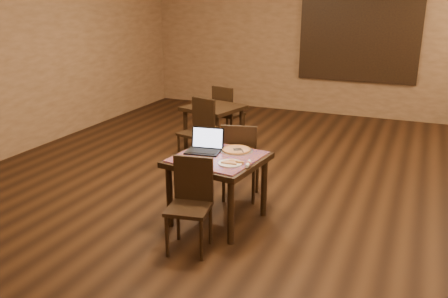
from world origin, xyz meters
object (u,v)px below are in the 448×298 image
at_px(laptop, 205,145).
at_px(pizza_pan, 236,151).
at_px(other_table_b_chair_far, 226,111).
at_px(chair_main_near, 191,198).
at_px(tiled_table, 218,165).
at_px(chair_main_far, 240,158).
at_px(other_table_b, 214,114).
at_px(other_table_b_chair_near, 199,127).

distance_m(laptop, pizza_pan, 0.35).
xyz_separation_m(laptop, other_table_b_chair_far, (-0.88, 2.69, -0.28)).
height_order(chair_main_near, pizza_pan, chair_main_near).
xyz_separation_m(tiled_table, chair_main_far, (0.02, 0.62, -0.11)).
height_order(chair_main_far, other_table_b, chair_main_far).
xyz_separation_m(chair_main_near, laptop, (-0.19, 0.73, 0.31)).
xyz_separation_m(other_table_b, other_table_b_chair_near, (0.02, -0.56, -0.08)).
height_order(pizza_pan, other_table_b_chair_far, other_table_b_chair_far).
bearing_deg(chair_main_near, chair_main_far, 78.46).
height_order(chair_main_far, laptop, laptop).
bearing_deg(chair_main_far, other_table_b_chair_near, -57.00).
xyz_separation_m(other_table_b_chair_near, other_table_b_chair_far, (-0.04, 1.13, 0.00)).
height_order(tiled_table, chair_main_far, chair_main_far).
bearing_deg(laptop, chair_main_near, -84.28).
distance_m(chair_main_near, laptop, 0.81).
relative_size(chair_main_near, other_table_b, 0.95).
height_order(pizza_pan, other_table_b_chair_near, other_table_b_chair_near).
bearing_deg(other_table_b, chair_main_near, -55.40).
bearing_deg(laptop, pizza_pan, 13.72).
relative_size(other_table_b, other_table_b_chair_near, 1.00).
bearing_deg(other_table_b_chair_near, other_table_b, 106.58).
distance_m(pizza_pan, other_table_b, 2.33).
bearing_deg(pizza_pan, chair_main_far, 105.18).
bearing_deg(tiled_table, other_table_b_chair_far, 118.50).
height_order(chair_main_near, other_table_b, chair_main_near).
height_order(other_table_b, other_table_b_chair_far, other_table_b_chair_far).
bearing_deg(other_table_b, chair_main_far, -41.86).
relative_size(tiled_table, chair_main_far, 1.06).
xyz_separation_m(tiled_table, laptop, (-0.20, 0.11, 0.17)).
bearing_deg(chair_main_near, laptop, 94.24).
bearing_deg(other_table_b_chair_far, other_table_b, 106.58).
relative_size(pizza_pan, other_table_b_chair_near, 0.38).
bearing_deg(chair_main_near, pizza_pan, 71.08).
relative_size(chair_main_far, pizza_pan, 2.65).
xyz_separation_m(chair_main_far, other_table_b, (-1.08, 1.62, 0.07)).
xyz_separation_m(chair_main_near, other_table_b_chair_near, (-1.03, 2.29, 0.02)).
relative_size(chair_main_far, other_table_b_chair_near, 1.01).
relative_size(tiled_table, other_table_b_chair_far, 1.07).
bearing_deg(chair_main_far, pizza_pan, 93.11).
xyz_separation_m(chair_main_near, other_table_b_chair_far, (-1.07, 3.42, 0.02)).
bearing_deg(laptop, chair_main_far, 58.18).
xyz_separation_m(tiled_table, chair_main_near, (-0.01, -0.62, -0.14)).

